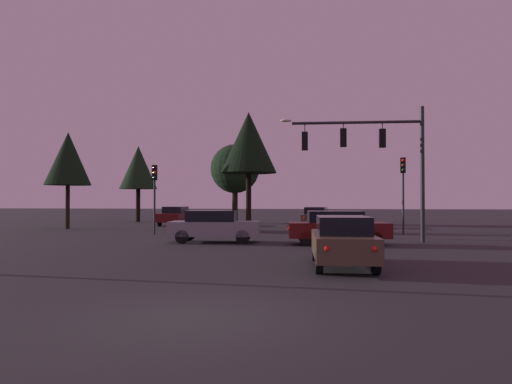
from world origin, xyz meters
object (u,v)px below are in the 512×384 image
Objects in this scene: traffic_light_corner_left at (155,185)px; tree_center_horizon at (235,169)px; car_crossing_right at (214,226)px; tree_behind_sign at (68,159)px; tree_right_cluster at (249,143)px; car_nearside_lane at (342,240)px; car_far_lane at (316,217)px; car_parked_lot at (175,216)px; traffic_signal_mast_arm at (374,149)px; traffic_light_corner_right at (403,180)px; car_crossing_left at (338,227)px; tree_lot_edge at (138,168)px.

tree_center_horizon is at bearing 79.64° from traffic_light_corner_left.
car_crossing_right is at bearing -45.65° from traffic_light_corner_left.
tree_behind_sign is 0.86× the size of tree_right_cluster.
car_crossing_right is 0.56× the size of tree_right_cluster.
car_nearside_lane and car_far_lane have the same top height.
car_far_lane is 11.39m from car_parked_lot.
traffic_signal_mast_arm is 13.17m from car_far_lane.
traffic_light_corner_right reaches higher than traffic_light_corner_left.
tree_right_cluster is (-5.47, 9.56, 5.09)m from car_crossing_left.
car_crossing_left is 21.16m from tree_behind_sign.
car_far_lane is at bearing 70.28° from car_crossing_right.
tree_right_cluster is (12.94, 0.02, 0.92)m from tree_behind_sign.
car_nearside_lane is (10.30, -12.44, -2.12)m from traffic_light_corner_left.
tree_right_cluster is (0.33, 9.15, 5.09)m from car_crossing_right.
tree_right_cluster reaches higher than traffic_light_corner_right.
traffic_light_corner_left is 0.88× the size of car_crossing_left.
tree_center_horizon is (-9.85, 17.10, 0.28)m from traffic_signal_mast_arm.
tree_lot_edge is (-12.24, 11.32, -0.76)m from tree_right_cluster.
tree_center_horizon reaches higher than traffic_light_corner_right.
tree_center_horizon reaches higher than car_crossing_left.
tree_right_cluster is (2.54, -9.11, 1.12)m from tree_center_horizon.
traffic_light_corner_right is (2.26, 5.19, -1.29)m from traffic_signal_mast_arm.
traffic_light_corner_right is 0.63× the size of tree_lot_edge.
traffic_signal_mast_arm is 0.86× the size of tree_right_cluster.
tree_right_cluster is at bearing 41.16° from traffic_light_corner_left.
traffic_light_corner_right is at bearing 66.48° from traffic_signal_mast_arm.
car_far_lane is 0.62× the size of tree_lot_edge.
car_nearside_lane is 21.16m from car_far_lane.
traffic_light_corner_left is 10.34m from car_parked_lot.
traffic_light_corner_left reaches higher than car_crossing_left.
car_nearside_lane is 1.00× the size of car_crossing_right.
tree_center_horizon is 9.96m from tree_lot_edge.
tree_lot_edge is at bearing 133.32° from car_parked_lot.
tree_center_horizon reaches higher than traffic_signal_mast_arm.
car_crossing_right is at bearing -35.92° from tree_behind_sign.
traffic_light_corner_right is 9.08m from car_far_lane.
tree_lot_edge is (-5.42, 5.74, 4.33)m from car_parked_lot.
tree_center_horizon is (-8.01, 18.67, 3.97)m from car_crossing_left.
traffic_signal_mast_arm is 21.77m from tree_behind_sign.
car_crossing_right is at bearing -92.08° from tree_right_cluster.
car_crossing_left and car_crossing_right have the same top height.
tree_right_cluster is at bearing 0.07° from tree_behind_sign.
car_parked_lot is at bearing 173.71° from car_far_lane.
tree_right_cluster is at bearing -74.42° from tree_center_horizon.
car_parked_lot is (-6.49, 14.73, 0.00)m from car_crossing_right.
tree_center_horizon is at bearing 96.89° from car_crossing_right.
traffic_light_corner_right reaches higher than car_crossing_left.
traffic_light_corner_right reaches higher than car_crossing_right.
car_parked_lot is at bearing 42.45° from tree_behind_sign.
traffic_light_corner_left is 13.83m from tree_center_horizon.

